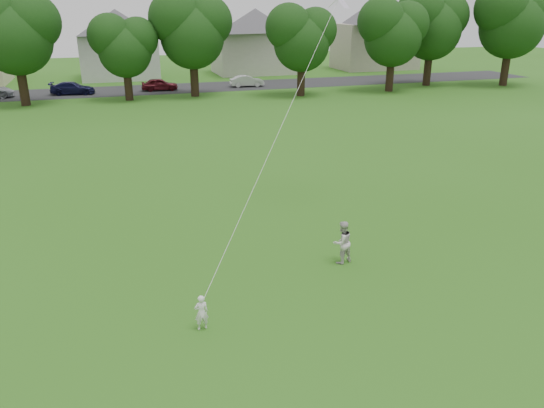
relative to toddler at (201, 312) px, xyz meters
name	(u,v)px	position (x,y,z in m)	size (l,w,h in m)	color
ground	(205,320)	(0.14, 0.37, -0.49)	(160.00, 160.00, 0.00)	#2C6316
street	(126,91)	(0.14, 42.37, -0.49)	(90.00, 7.00, 0.01)	#2D2D30
toddler	(201,312)	(0.00, 0.00, 0.00)	(0.36, 0.23, 0.98)	white
older_boy	(342,242)	(4.99, 2.40, 0.22)	(0.69, 0.54, 1.43)	silver
kite	(283,122)	(3.49, 3.94, 3.91)	(4.07, 4.54, 12.86)	white
tree_row	(138,22)	(1.45, 36.32, 6.00)	(80.54, 10.02, 11.60)	black
parked_cars	(20,90)	(-9.08, 41.37, 0.11)	(44.98, 2.45, 1.23)	black
house_row	(128,33)	(1.30, 52.37, 4.34)	(77.95, 14.17, 10.16)	silver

